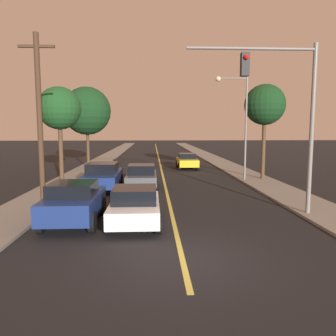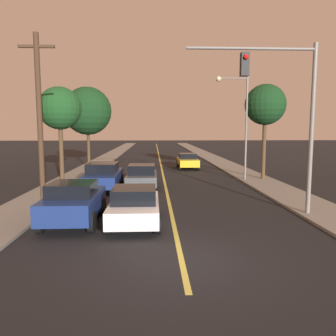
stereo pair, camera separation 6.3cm
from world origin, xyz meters
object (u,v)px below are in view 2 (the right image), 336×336
(traffic_signal_mast, at_px, (285,100))
(tree_right_near, at_px, (265,105))
(tree_left_far, at_px, (88,111))
(car_outer_lane_front, at_px, (74,202))
(tree_left_near, at_px, (60,109))
(utility_pole_left, at_px, (40,117))
(car_far_oncoming, at_px, (188,161))
(car_near_lane_second, at_px, (142,176))
(car_outer_lane_second, at_px, (103,175))
(streetlamp_right, at_px, (239,113))
(car_near_lane_front, at_px, (135,205))

(traffic_signal_mast, distance_m, tree_right_near, 9.95)
(tree_left_far, bearing_deg, car_outer_lane_front, -80.83)
(tree_left_near, bearing_deg, tree_right_near, 3.03)
(traffic_signal_mast, bearing_deg, utility_pole_left, 168.81)
(car_far_oncoming, height_order, tree_left_far, tree_left_far)
(traffic_signal_mast, xyz_separation_m, tree_right_near, (2.50, 9.62, 0.50))
(car_far_oncoming, bearing_deg, tree_right_near, 123.67)
(car_near_lane_second, bearing_deg, car_outer_lane_second, -174.41)
(traffic_signal_mast, relative_size, tree_left_near, 1.10)
(streetlamp_right, distance_m, tree_left_far, 14.33)
(streetlamp_right, bearing_deg, car_far_oncoming, 110.37)
(utility_pole_left, bearing_deg, tree_left_far, 93.13)
(car_near_lane_front, distance_m, car_outer_lane_second, 7.99)
(car_near_lane_second, relative_size, car_outer_lane_second, 0.80)
(car_near_lane_second, distance_m, tree_left_near, 7.11)
(car_far_oncoming, bearing_deg, car_outer_lane_second, 57.95)
(tree_right_near, bearing_deg, utility_pole_left, -149.70)
(car_outer_lane_second, distance_m, tree_left_near, 5.58)
(car_far_oncoming, bearing_deg, car_outer_lane_front, 70.35)
(car_outer_lane_front, height_order, tree_left_near, tree_left_near)
(car_outer_lane_front, bearing_deg, tree_left_near, 107.68)
(tree_right_near, bearing_deg, streetlamp_right, -170.10)
(car_near_lane_second, relative_size, tree_left_far, 0.53)
(streetlamp_right, relative_size, tree_left_near, 1.13)
(utility_pole_left, distance_m, tree_left_near, 6.94)
(car_near_lane_front, xyz_separation_m, car_outer_lane_front, (-2.33, 0.19, 0.12))
(traffic_signal_mast, bearing_deg, tree_left_far, 123.04)
(car_outer_lane_front, bearing_deg, car_outer_lane_second, 90.00)
(car_far_oncoming, height_order, tree_right_near, tree_right_near)
(car_outer_lane_second, relative_size, traffic_signal_mast, 0.71)
(car_near_lane_front, xyz_separation_m, car_outer_lane_second, (-2.33, 7.64, 0.08))
(utility_pole_left, bearing_deg, streetlamp_right, 33.28)
(car_outer_lane_second, relative_size, tree_right_near, 0.74)
(car_near_lane_second, relative_size, tree_right_near, 0.59)
(car_outer_lane_second, height_order, tree_right_near, tree_right_near)
(car_near_lane_front, distance_m, tree_left_far, 19.53)
(car_outer_lane_second, height_order, car_far_oncoming, car_outer_lane_second)
(car_near_lane_front, xyz_separation_m, tree_left_far, (-5.25, 18.26, 4.53))
(car_far_oncoming, relative_size, traffic_signal_mast, 0.57)
(utility_pole_left, bearing_deg, car_near_lane_second, 47.93)
(car_outer_lane_front, bearing_deg, traffic_signal_mast, 4.97)
(car_near_lane_second, relative_size, streetlamp_right, 0.55)
(tree_left_near, height_order, tree_right_near, tree_right_near)
(tree_right_near, bearing_deg, car_outer_lane_front, -136.36)
(car_near_lane_second, xyz_separation_m, tree_left_far, (-5.25, 10.39, 4.53))
(tree_left_near, height_order, tree_left_far, tree_left_far)
(car_near_lane_front, relative_size, tree_right_near, 0.59)
(car_far_oncoming, distance_m, utility_pole_left, 17.08)
(car_far_oncoming, bearing_deg, car_near_lane_front, 77.57)
(traffic_signal_mast, xyz_separation_m, tree_left_far, (-11.28, 17.34, 0.49))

